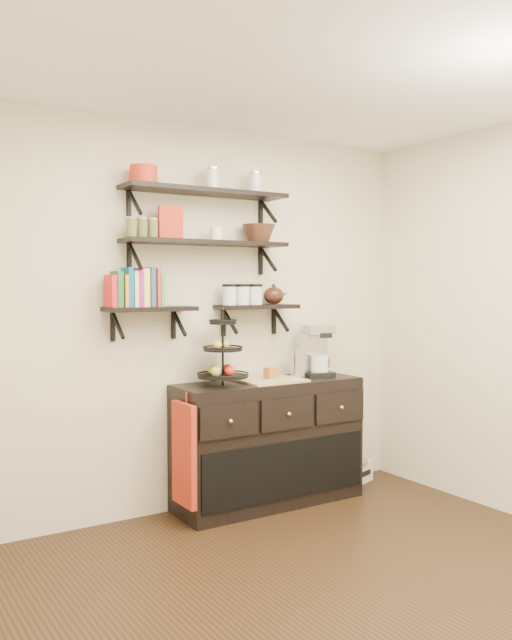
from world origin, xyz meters
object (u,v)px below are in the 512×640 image
(fruit_stand, at_px, (223,360))
(radio, at_px, (356,471))
(sideboard, at_px, (269,442))
(coffee_maker, at_px, (316,352))

(fruit_stand, relative_size, radio, 1.50)
(fruit_stand, bearing_deg, sideboard, -0.57)
(coffee_maker, bearing_deg, radio, 19.26)
(sideboard, relative_size, radio, 4.10)
(radio, bearing_deg, fruit_stand, 162.65)
(fruit_stand, height_order, radio, fruit_stand)
(radio, bearing_deg, sideboard, 164.06)
(coffee_maker, xyz_separation_m, radio, (0.43, 0.04, -0.99))
(sideboard, distance_m, coffee_maker, 0.77)
(coffee_maker, distance_m, radio, 1.09)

